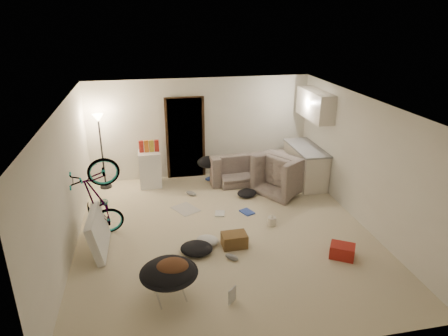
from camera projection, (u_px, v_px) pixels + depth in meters
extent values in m
cube|color=beige|center=(225.00, 233.00, 7.71)|extent=(5.50, 6.00, 0.02)
cube|color=white|center=(225.00, 104.00, 6.79)|extent=(5.50, 6.00, 0.02)
cube|color=white|center=(201.00, 128.00, 9.99)|extent=(5.50, 0.02, 2.50)
cube|color=white|center=(277.00, 271.00, 4.50)|extent=(5.50, 0.02, 2.50)
cube|color=white|center=(65.00, 185.00, 6.74)|extent=(0.02, 6.00, 2.50)
cube|color=white|center=(363.00, 162.00, 7.75)|extent=(0.02, 6.00, 2.50)
cube|color=black|center=(185.00, 138.00, 9.97)|extent=(0.85, 0.10, 2.04)
cube|color=#301E10|center=(185.00, 139.00, 9.94)|extent=(0.97, 0.04, 2.10)
cylinder|color=black|center=(106.00, 187.00, 9.68)|extent=(0.28, 0.28, 0.03)
cylinder|color=black|center=(102.00, 154.00, 9.37)|extent=(0.04, 0.04, 1.70)
cone|color=#FFE0A5|center=(98.00, 118.00, 9.05)|extent=(0.24, 0.24, 0.18)
cube|color=beige|center=(305.00, 166.00, 9.82)|extent=(0.60, 1.50, 0.88)
cube|color=gray|center=(306.00, 148.00, 9.65)|extent=(0.64, 1.54, 0.04)
cube|color=beige|center=(315.00, 105.00, 9.29)|extent=(0.38, 1.40, 0.65)
imported|color=#333A33|center=(246.00, 169.00, 10.03)|extent=(1.92, 0.84, 0.55)
imported|color=#333A33|center=(286.00, 177.00, 9.39)|extent=(1.34, 1.38, 0.68)
imported|color=black|center=(100.00, 216.00, 7.40)|extent=(1.73, 0.94, 0.95)
imported|color=#A22118|center=(229.00, 305.00, 5.78)|extent=(0.30, 0.31, 0.02)
cube|color=white|center=(150.00, 169.00, 9.63)|extent=(0.51, 0.51, 0.87)
cube|color=#A22118|center=(141.00, 147.00, 9.39)|extent=(0.11, 0.09, 0.30)
cube|color=#C06218|center=(146.00, 147.00, 9.41)|extent=(0.11, 0.08, 0.30)
cube|color=gold|center=(152.00, 146.00, 9.44)|extent=(0.12, 0.10, 0.30)
cube|color=#A22118|center=(157.00, 146.00, 9.46)|extent=(0.11, 0.08, 0.30)
cylinder|color=silver|center=(170.00, 286.00, 5.89)|extent=(0.56, 0.56, 0.40)
ellipsoid|color=black|center=(169.00, 273.00, 5.80)|extent=(0.79, 0.79, 0.33)
torus|color=black|center=(169.00, 273.00, 5.80)|extent=(0.86, 0.86, 0.06)
ellipsoid|color=#58331E|center=(172.00, 267.00, 5.74)|extent=(0.50, 0.42, 0.22)
ellipsoid|color=black|center=(208.00, 162.00, 9.76)|extent=(0.63, 0.54, 0.28)
cube|color=silver|center=(98.00, 232.00, 7.01)|extent=(0.30, 1.10, 0.74)
cube|color=brown|center=(234.00, 240.00, 7.21)|extent=(0.45, 0.33, 0.25)
cube|color=#A22118|center=(342.00, 251.00, 6.89)|extent=(0.51, 0.47, 0.24)
cylinder|color=beige|center=(272.00, 221.00, 7.94)|extent=(0.17, 0.17, 0.17)
cone|color=beige|center=(272.00, 216.00, 7.89)|extent=(0.10, 0.10, 0.07)
cube|color=#B6B1A8|center=(186.00, 209.00, 8.61)|extent=(0.64, 0.70, 0.01)
cube|color=#304BAF|center=(247.00, 212.00, 8.46)|extent=(0.31, 0.35, 0.03)
cube|color=silver|center=(220.00, 213.00, 8.40)|extent=(0.26, 0.30, 0.02)
ellipsoid|color=#304BAF|center=(211.00, 178.00, 10.04)|extent=(0.31, 0.17, 0.11)
ellipsoid|color=slate|center=(191.00, 193.00, 9.23)|extent=(0.27, 0.27, 0.10)
ellipsoid|color=slate|center=(232.00, 257.00, 6.84)|extent=(0.26, 0.26, 0.10)
ellipsoid|color=black|center=(197.00, 248.00, 7.02)|extent=(0.68, 0.62, 0.18)
ellipsoid|color=black|center=(247.00, 193.00, 9.20)|extent=(0.60, 0.58, 0.14)
ellipsoid|color=silver|center=(207.00, 240.00, 7.31)|extent=(0.55, 0.54, 0.13)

